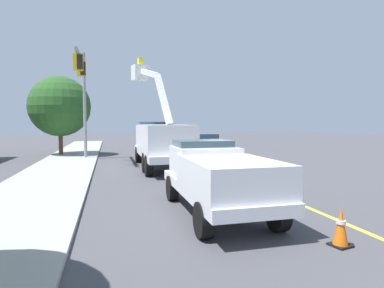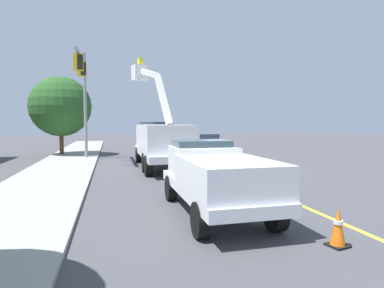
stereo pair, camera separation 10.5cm
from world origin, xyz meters
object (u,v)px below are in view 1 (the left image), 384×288
(traffic_cone_leading, at_px, (341,227))
(traffic_cone_mid_rear, at_px, (179,154))
(service_pickup_truck, at_px, (217,175))
(traffic_cone_mid_front, at_px, (216,170))
(utility_bucket_truck, at_px, (161,140))
(traffic_signal_mast, at_px, (83,86))
(passing_minivan, at_px, (204,142))

(traffic_cone_leading, relative_size, traffic_cone_mid_rear, 1.10)
(traffic_cone_leading, bearing_deg, service_pickup_truck, 18.56)
(traffic_cone_leading, relative_size, traffic_cone_mid_front, 1.00)
(traffic_cone_mid_front, bearing_deg, traffic_cone_leading, 167.89)
(traffic_cone_leading, bearing_deg, traffic_cone_mid_front, -12.11)
(utility_bucket_truck, distance_m, traffic_cone_mid_front, 5.02)
(service_pickup_truck, distance_m, traffic_cone_mid_front, 5.79)
(utility_bucket_truck, distance_m, traffic_signal_mast, 7.09)
(service_pickup_truck, bearing_deg, traffic_signal_mast, 6.58)
(traffic_cone_mid_rear, relative_size, traffic_signal_mast, 0.10)
(traffic_signal_mast, bearing_deg, service_pickup_truck, -173.42)
(passing_minivan, xyz_separation_m, traffic_cone_mid_front, (-11.64, 5.65, -0.55))
(service_pickup_truck, bearing_deg, traffic_cone_mid_rear, -19.17)
(traffic_cone_leading, height_order, traffic_signal_mast, traffic_signal_mast)
(utility_bucket_truck, xyz_separation_m, traffic_cone_leading, (-13.07, 0.88, -1.18))
(passing_minivan, xyz_separation_m, traffic_cone_leading, (-19.92, 7.42, -0.55))
(traffic_signal_mast, bearing_deg, traffic_cone_leading, -171.14)
(traffic_signal_mast, bearing_deg, traffic_cone_mid_rear, -106.56)
(utility_bucket_truck, xyz_separation_m, traffic_signal_mast, (4.94, 3.68, 3.51))
(utility_bucket_truck, height_order, traffic_signal_mast, traffic_signal_mast)
(service_pickup_truck, xyz_separation_m, traffic_signal_mast, (14.70, 1.70, 3.99))
(passing_minivan, bearing_deg, traffic_cone_mid_front, 154.13)
(utility_bucket_truck, relative_size, traffic_cone_leading, 10.03)
(utility_bucket_truck, height_order, traffic_cone_mid_rear, utility_bucket_truck)
(utility_bucket_truck, bearing_deg, traffic_cone_leading, 176.17)
(utility_bucket_truck, xyz_separation_m, traffic_cone_mid_front, (-4.79, -0.90, -1.18))
(traffic_cone_mid_rear, xyz_separation_m, traffic_signal_mast, (1.83, 6.17, 4.73))
(utility_bucket_truck, relative_size, traffic_cone_mid_front, 9.99)
(passing_minivan, relative_size, traffic_cone_mid_front, 5.95)
(service_pickup_truck, bearing_deg, traffic_cone_leading, -161.44)
(utility_bucket_truck, distance_m, traffic_cone_leading, 13.15)
(utility_bucket_truck, bearing_deg, traffic_cone_mid_rear, -38.76)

